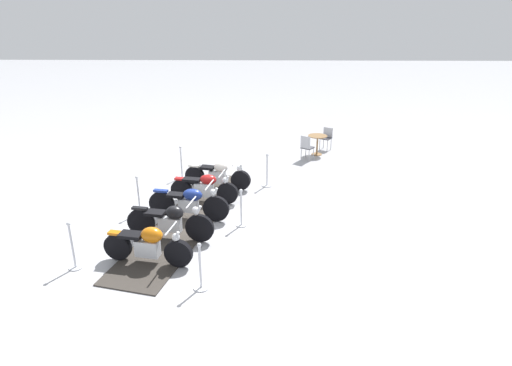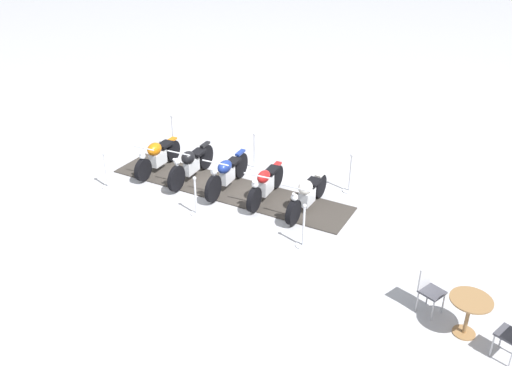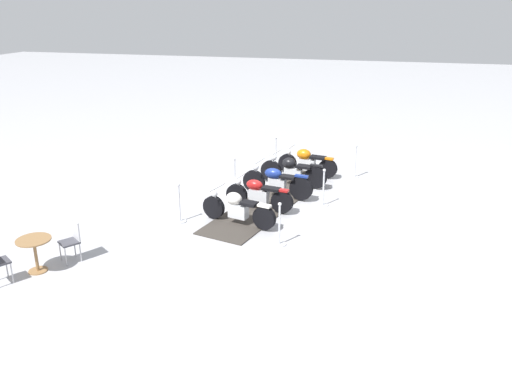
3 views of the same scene
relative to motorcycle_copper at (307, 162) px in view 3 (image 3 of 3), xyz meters
The scene contains 15 objects.
ground_plane 2.39m from the motorcycle_copper, 167.08° to the left, with size 80.00×80.00×0.00m, color #B2B2B7.
display_platform 2.39m from the motorcycle_copper, 167.08° to the left, with size 6.89×1.43×0.03m, color #38332D.
motorcycle_copper is the anchor object (origin of this frame).
motorcycle_black 1.17m from the motorcycle_copper, 166.15° to the left, with size 0.71×2.24×1.05m.
motorcycle_navy 2.35m from the motorcycle_copper, 166.22° to the left, with size 0.75×2.25×1.05m.
motorcycle_maroon 3.52m from the motorcycle_copper, 166.45° to the left, with size 0.70×2.05×0.94m.
motorcycle_cream 4.69m from the motorcycle_copper, 166.35° to the left, with size 0.87×2.16×0.93m.
stanchion_right_mid 2.77m from the motorcycle_copper, 134.36° to the left, with size 0.29×0.29×1.05m.
stanchion_right_rear 5.47m from the motorcycle_copper, 150.85° to the left, with size 0.34×0.34×1.10m.
stanchion_right_front 1.59m from the motorcycle_copper, 54.62° to the left, with size 0.33×0.33×1.06m.
stanchion_left_rear 5.49m from the motorcycle_copper, behind, with size 0.35×0.35×1.11m.
stanchion_left_mid 2.80m from the motorcycle_copper, 160.60° to the right, with size 0.33×0.33×1.13m.
stanchion_left_front 1.63m from the motorcycle_copper, 82.61° to the right, with size 0.30×0.30×1.14m.
cafe_table 9.37m from the motorcycle_copper, 150.23° to the left, with size 0.75×0.75×0.78m.
cafe_chair_across_table 8.54m from the motorcycle_copper, 150.77° to the left, with size 0.56×0.56×0.95m.
Camera 3 is at (-14.44, -3.12, 5.64)m, focal length 36.24 mm.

